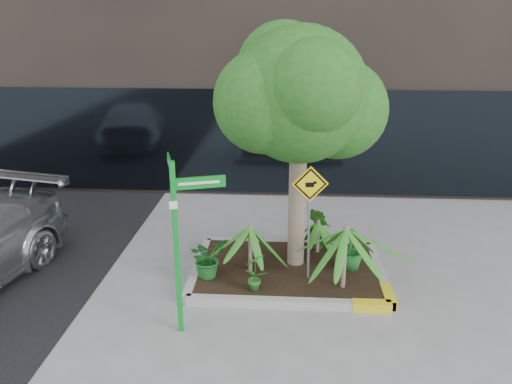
{
  "coord_description": "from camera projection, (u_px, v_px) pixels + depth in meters",
  "views": [
    {
      "loc": [
        0.14,
        -7.6,
        4.25
      ],
      "look_at": [
        -0.36,
        0.2,
        1.56
      ],
      "focal_mm": 35.0,
      "sensor_mm": 36.0,
      "label": 1
    }
  ],
  "objects": [
    {
      "name": "ground",
      "position": [
        276.0,
        282.0,
        8.57
      ],
      "size": [
        80.0,
        80.0,
        0.0
      ],
      "primitive_type": "plane",
      "color": "gray",
      "rests_on": "ground"
    },
    {
      "name": "planter",
      "position": [
        290.0,
        270.0,
        8.78
      ],
      "size": [
        3.35,
        2.36,
        0.15
      ],
      "color": "#9E9E99",
      "rests_on": "ground"
    },
    {
      "name": "tree",
      "position": [
        300.0,
        95.0,
        7.99
      ],
      "size": [
        2.85,
        2.53,
        4.28
      ],
      "color": "gray",
      "rests_on": "ground"
    },
    {
      "name": "palm_front",
      "position": [
        346.0,
        229.0,
        7.79
      ],
      "size": [
        1.21,
        1.21,
        1.35
      ],
      "color": "gray",
      "rests_on": "ground"
    },
    {
      "name": "palm_left",
      "position": [
        250.0,
        227.0,
        8.4
      ],
      "size": [
        0.98,
        0.98,
        1.09
      ],
      "color": "gray",
      "rests_on": "ground"
    },
    {
      "name": "palm_back",
      "position": [
        318.0,
        222.0,
        9.16
      ],
      "size": [
        0.72,
        0.72,
        0.8
      ],
      "color": "gray",
      "rests_on": "ground"
    },
    {
      "name": "shrub_a",
      "position": [
        208.0,
        258.0,
        8.35
      ],
      "size": [
        0.87,
        0.87,
        0.68
      ],
      "primitive_type": "imported",
      "rotation": [
        0.0,
        0.0,
        0.83
      ],
      "color": "#1A5B1F",
      "rests_on": "planter"
    },
    {
      "name": "shrub_b",
      "position": [
        351.0,
        248.0,
        8.6
      ],
      "size": [
        0.55,
        0.55,
        0.77
      ],
      "primitive_type": "imported",
      "rotation": [
        0.0,
        0.0,
        1.9
      ],
      "color": "#1F6926",
      "rests_on": "planter"
    },
    {
      "name": "shrub_c",
      "position": [
        255.0,
        271.0,
        7.91
      ],
      "size": [
        0.5,
        0.5,
        0.67
      ],
      "primitive_type": "imported",
      "rotation": [
        0.0,
        0.0,
        3.87
      ],
      "color": "#26611E",
      "rests_on": "planter"
    },
    {
      "name": "shrub_d",
      "position": [
        318.0,
        228.0,
        9.36
      ],
      "size": [
        0.6,
        0.6,
        0.84
      ],
      "primitive_type": "imported",
      "rotation": [
        0.0,
        0.0,
        5.1
      ],
      "color": "#265B1A",
      "rests_on": "planter"
    },
    {
      "name": "street_sign_post",
      "position": [
        179.0,
        229.0,
        6.78
      ],
      "size": [
        0.89,
        0.73,
        2.54
      ],
      "rotation": [
        0.0,
        0.0,
        0.31
      ],
      "color": "#0C8E24",
      "rests_on": "ground"
    },
    {
      "name": "cattle_sign",
      "position": [
        310.0,
        203.0,
        8.06
      ],
      "size": [
        0.59,
        0.24,
        1.93
      ],
      "rotation": [
        0.0,
        0.0,
        0.14
      ],
      "color": "slate",
      "rests_on": "ground"
    }
  ]
}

